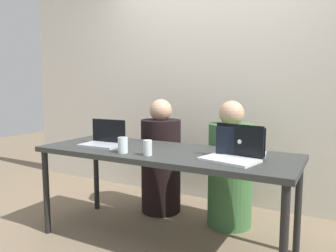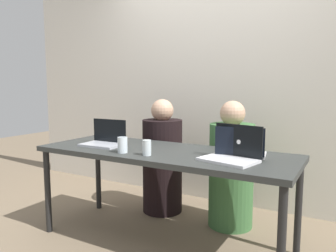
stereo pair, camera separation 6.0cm
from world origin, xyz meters
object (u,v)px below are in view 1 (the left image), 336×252
at_px(water_glass_center, 148,149).
at_px(laptop_back_right, 241,149).
at_px(laptop_front_left, 104,140).
at_px(person_on_left, 161,162).
at_px(laptop_front_right, 233,153).
at_px(water_glass_left, 123,146).
at_px(person_on_right, 230,171).

bearing_deg(water_glass_center, laptop_back_right, 27.74).
relative_size(laptop_front_left, water_glass_center, 3.06).
relative_size(person_on_left, laptop_front_right, 2.75).
bearing_deg(water_glass_center, laptop_front_right, 14.29).
xyz_separation_m(laptop_front_right, water_glass_left, (-0.78, -0.16, 0.00)).
bearing_deg(person_on_right, water_glass_left, 63.17).
height_order(laptop_front_right, water_glass_left, laptop_front_right).
height_order(water_glass_center, water_glass_left, water_glass_left).
xyz_separation_m(laptop_back_right, water_glass_left, (-0.79, -0.32, 0.00)).
distance_m(person_on_left, laptop_front_left, 0.72).
relative_size(water_glass_center, water_glass_left, 0.95).
relative_size(laptop_front_right, water_glass_left, 3.44).
distance_m(laptop_back_right, laptop_front_left, 1.12).
distance_m(laptop_front_right, water_glass_center, 0.59).
xyz_separation_m(laptop_back_right, water_glass_center, (-0.58, -0.31, 0.00)).
bearing_deg(water_glass_center, person_on_right, 65.63).
height_order(person_on_right, water_glass_center, person_on_right).
distance_m(laptop_back_right, water_glass_center, 0.66).
xyz_separation_m(water_glass_center, water_glass_left, (-0.21, -0.01, 0.00)).
height_order(person_on_right, water_glass_left, person_on_right).
bearing_deg(water_glass_left, laptop_front_right, 11.28).
xyz_separation_m(person_on_left, laptop_back_right, (0.93, -0.48, 0.30)).
xyz_separation_m(person_on_right, laptop_front_right, (0.22, -0.64, 0.30)).
relative_size(person_on_right, laptop_front_left, 3.27).
xyz_separation_m(person_on_right, laptop_back_right, (0.23, -0.48, 0.30)).
height_order(laptop_back_right, water_glass_left, laptop_back_right).
bearing_deg(water_glass_center, laptop_front_left, 163.12).
xyz_separation_m(person_on_left, water_glass_center, (0.34, -0.79, 0.30)).
xyz_separation_m(laptop_front_left, water_glass_left, (0.32, -0.17, 0.00)).
xyz_separation_m(laptop_back_right, laptop_front_right, (-0.01, -0.16, 0.00)).
relative_size(laptop_back_right, water_glass_left, 3.13).
height_order(person_on_left, laptop_front_right, person_on_left).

